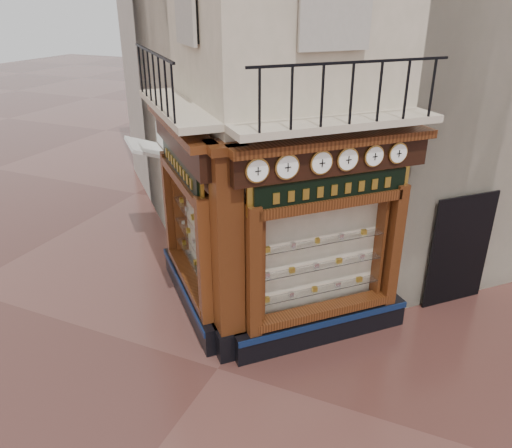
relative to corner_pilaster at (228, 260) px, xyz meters
The scene contains 16 objects.
ground 2.01m from the corner_pilaster, 90.00° to the right, with size 80.00×80.00×0.00m, color #4D2A24.
neighbour_left 9.21m from the corner_pilaster, 106.93° to the left, with size 8.00×8.00×11.00m, color #B6AB9F.
neighbour_right 9.21m from the corner_pilaster, 73.07° to the left, with size 8.00×8.00×11.00m, color #B6AB9F.
shopfront_left 1.77m from the corner_pilaster, 142.77° to the left, with size 2.86×2.86×3.98m.
shopfront_right 1.77m from the corner_pilaster, 37.23° to the left, with size 2.86×2.86×3.98m.
corner_pilaster is the anchor object (origin of this frame).
balcony 2.47m from the corner_pilaster, 90.00° to the left, with size 5.94×2.97×1.03m.
clock_a 1.77m from the corner_pilaster, ahead, with size 0.31×0.31×0.39m.
clock_b 1.93m from the corner_pilaster, 18.58° to the left, with size 0.33×0.33×0.41m.
clock_c 2.26m from the corner_pilaster, 28.61° to the left, with size 0.32×0.32×0.40m.
clock_d 2.59m from the corner_pilaster, 32.52° to the left, with size 0.31×0.31×0.39m.
clock_e 2.98m from the corner_pilaster, 35.02° to the left, with size 0.30×0.30×0.37m.
clock_f 3.37m from the corner_pilaster, 36.61° to the left, with size 0.29×0.29×0.36m.
awning 5.18m from the corner_pilaster, 140.98° to the left, with size 1.36×0.82×0.08m, color silver, non-canonical shape.
signboard_left 2.12m from the corner_pilaster, 145.25° to the left, with size 2.07×2.07×0.56m.
signboard_right 2.12m from the corner_pilaster, 34.75° to the left, with size 2.18×2.18×0.58m.
Camera 1 is at (3.42, -6.10, 6.01)m, focal length 35.00 mm.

